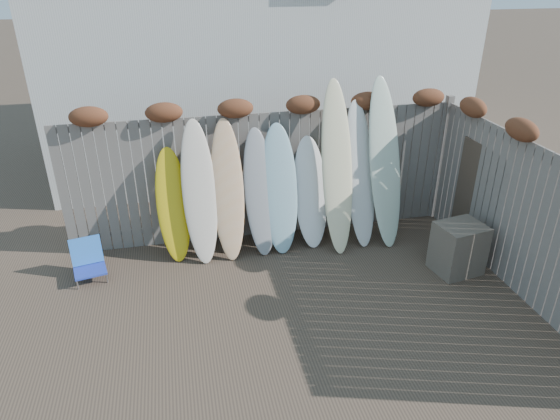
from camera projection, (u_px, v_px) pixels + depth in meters
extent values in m
plane|color=#493A2D|center=(301.00, 326.00, 6.07)|extent=(80.00, 80.00, 0.00)
cube|color=slate|center=(264.00, 176.00, 7.72)|extent=(6.00, 0.10, 2.00)
cube|color=slate|center=(441.00, 159.00, 8.27)|extent=(0.10, 0.10, 2.10)
ellipsoid|color=brown|center=(88.00, 117.00, 6.74)|extent=(0.52, 0.28, 0.28)
ellipsoid|color=brown|center=(164.00, 112.00, 6.93)|extent=(0.52, 0.28, 0.28)
ellipsoid|color=brown|center=(235.00, 108.00, 7.12)|extent=(0.52, 0.28, 0.28)
ellipsoid|color=brown|center=(303.00, 105.00, 7.31)|extent=(0.52, 0.28, 0.28)
ellipsoid|color=brown|center=(367.00, 101.00, 7.50)|extent=(0.52, 0.28, 0.28)
ellipsoid|color=brown|center=(428.00, 98.00, 7.69)|extent=(0.52, 0.28, 0.28)
cube|color=slate|center=(526.00, 222.00, 6.37)|extent=(0.10, 4.40, 2.00)
ellipsoid|color=brown|center=(522.00, 130.00, 6.22)|extent=(0.28, 0.56, 0.28)
ellipsoid|color=brown|center=(473.00, 107.00, 7.18)|extent=(0.28, 0.56, 0.28)
cube|color=silver|center=(250.00, 14.00, 10.51)|extent=(8.00, 5.00, 6.00)
cube|color=#233AB0|center=(90.00, 270.00, 6.89)|extent=(0.49, 0.45, 0.03)
cube|color=blue|center=(86.00, 251.00, 6.96)|extent=(0.43, 0.21, 0.38)
cylinder|color=silver|center=(77.00, 284.00, 6.72)|extent=(0.02, 0.02, 0.16)
cylinder|color=#A8A9B0|center=(76.00, 273.00, 6.98)|extent=(0.02, 0.02, 0.16)
cylinder|color=#A1A2A8|center=(107.00, 278.00, 6.86)|extent=(0.02, 0.02, 0.16)
cylinder|color=#A3A3AA|center=(104.00, 266.00, 7.12)|extent=(0.02, 0.02, 0.16)
cube|color=#50413C|center=(458.00, 248.00, 7.01)|extent=(0.70, 0.62, 0.73)
cube|color=brown|center=(480.00, 201.00, 7.34)|extent=(0.13, 1.10, 1.64)
ellipsoid|color=gold|center=(173.00, 205.00, 7.22)|extent=(0.50, 0.61, 1.63)
ellipsoid|color=beige|center=(199.00, 193.00, 7.15)|extent=(0.50, 0.73, 2.02)
ellipsoid|color=#FACE77|center=(228.00, 191.00, 7.23)|extent=(0.49, 0.73, 2.00)
ellipsoid|color=gray|center=(260.00, 193.00, 7.37)|extent=(0.49, 0.68, 1.84)
ellipsoid|color=#91BBC9|center=(280.00, 189.00, 7.41)|extent=(0.56, 0.69, 1.89)
ellipsoid|color=white|center=(311.00, 193.00, 7.58)|extent=(0.53, 0.62, 1.66)
ellipsoid|color=#F6EAB6|center=(337.00, 168.00, 7.35)|extent=(0.48, 0.88, 2.49)
ellipsoid|color=silver|center=(360.00, 175.00, 7.56)|extent=(0.52, 0.80, 2.16)
ellipsoid|color=beige|center=(385.00, 164.00, 7.52)|extent=(0.58, 0.91, 2.49)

